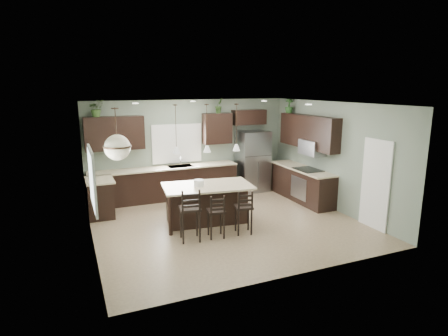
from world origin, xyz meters
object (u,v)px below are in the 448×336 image
serving_dish (199,183)px  plant_back_left (96,108)px  refrigerator (253,161)px  bar_stool_right (244,212)px  bar_stool_center (216,216)px  kitchen_island (208,204)px  bar_stool_left (190,214)px

serving_dish → plant_back_left: 3.46m
refrigerator → bar_stool_right: refrigerator is taller
serving_dish → bar_stool_center: 1.04m
bar_stool_right → plant_back_left: bearing=142.2°
kitchen_island → serving_dish: size_ratio=8.52×
kitchen_island → plant_back_left: (-2.16, 2.36, 2.16)m
refrigerator → bar_stool_left: 4.19m
bar_stool_center → bar_stool_left: bearing=-177.7°
bar_stool_right → plant_back_left: (-2.67, 3.26, 2.12)m
bar_stool_left → bar_stool_center: 0.57m
refrigerator → serving_dish: (-2.47, -2.09, 0.07)m
serving_dish → plant_back_left: bearing=130.2°
bar_stool_left → kitchen_island: bearing=58.5°
plant_back_left → bar_stool_right: bearing=-50.8°
bar_stool_center → plant_back_left: size_ratio=2.19×
bar_stool_left → bar_stool_right: bearing=4.7°
refrigerator → kitchen_island: bearing=-137.0°
refrigerator → serving_dish: size_ratio=7.71×
bar_stool_left → bar_stool_right: size_ratio=1.15×
bar_stool_center → bar_stool_right: bar_stool_right is taller
bar_stool_center → bar_stool_right: size_ratio=0.97×
bar_stool_left → bar_stool_right: (1.20, -0.09, -0.08)m
kitchen_island → bar_stool_left: 1.08m
kitchen_island → bar_stool_left: size_ratio=1.78×
bar_stool_left → plant_back_left: (-1.47, 3.18, 2.05)m
bar_stool_left → bar_stool_center: (0.56, -0.06, -0.09)m
bar_stool_left → refrigerator: bearing=53.5°
refrigerator → plant_back_left: bearing=176.9°
bar_stool_left → bar_stool_center: size_ratio=1.19×
kitchen_island → bar_stool_center: bearing=-91.8°
serving_dish → plant_back_left: plant_back_left is taller
kitchen_island → serving_dish: 0.57m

